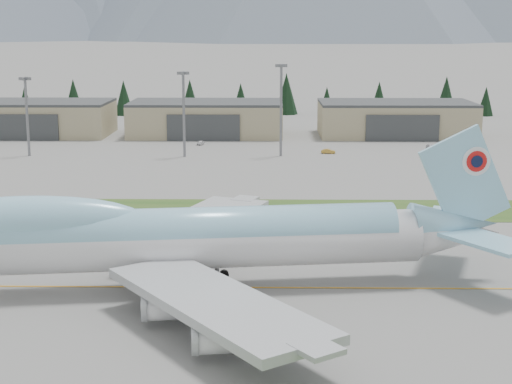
{
  "coord_description": "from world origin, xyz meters",
  "views": [
    {
      "loc": [
        4.48,
        -98.34,
        33.5
      ],
      "look_at": [
        2.64,
        23.35,
        8.0
      ],
      "focal_mm": 55.0,
      "sensor_mm": 36.0,
      "label": 1
    }
  ],
  "objects_px": {
    "boeing_747_freighter": "(183,237)",
    "service_vehicle_a": "(200,145)",
    "hangar_left": "(35,118)",
    "hangar_center": "(207,118)",
    "service_vehicle_c": "(431,150)",
    "hangar_right": "(396,119)",
    "service_vehicle_b": "(328,154)"
  },
  "relations": [
    {
      "from": "boeing_747_freighter",
      "to": "service_vehicle_a",
      "type": "relative_size",
      "value": 22.54
    },
    {
      "from": "hangar_left",
      "to": "hangar_center",
      "type": "relative_size",
      "value": 1.0
    },
    {
      "from": "boeing_747_freighter",
      "to": "hangar_left",
      "type": "distance_m",
      "value": 163.13
    },
    {
      "from": "hangar_left",
      "to": "service_vehicle_a",
      "type": "height_order",
      "value": "hangar_left"
    },
    {
      "from": "hangar_center",
      "to": "service_vehicle_a",
      "type": "bearing_deg",
      "value": -90.65
    },
    {
      "from": "service_vehicle_c",
      "to": "hangar_right",
      "type": "bearing_deg",
      "value": 91.91
    },
    {
      "from": "boeing_747_freighter",
      "to": "service_vehicle_c",
      "type": "xyz_separation_m",
      "value": [
        57.0,
        120.94,
        -6.96
      ]
    },
    {
      "from": "hangar_right",
      "to": "service_vehicle_b",
      "type": "bearing_deg",
      "value": -122.99
    },
    {
      "from": "service_vehicle_a",
      "to": "hangar_left",
      "type": "bearing_deg",
      "value": 171.46
    },
    {
      "from": "hangar_left",
      "to": "hangar_right",
      "type": "relative_size",
      "value": 1.0
    },
    {
      "from": "hangar_center",
      "to": "hangar_right",
      "type": "bearing_deg",
      "value": 0.0
    },
    {
      "from": "boeing_747_freighter",
      "to": "hangar_left",
      "type": "bearing_deg",
      "value": 105.43
    },
    {
      "from": "service_vehicle_a",
      "to": "service_vehicle_b",
      "type": "relative_size",
      "value": 0.93
    },
    {
      "from": "service_vehicle_c",
      "to": "hangar_left",
      "type": "bearing_deg",
      "value": 157.61
    },
    {
      "from": "boeing_747_freighter",
      "to": "hangar_left",
      "type": "height_order",
      "value": "boeing_747_freighter"
    },
    {
      "from": "hangar_left",
      "to": "service_vehicle_a",
      "type": "xyz_separation_m",
      "value": [
        54.76,
        -21.22,
        -5.39
      ]
    },
    {
      "from": "hangar_right",
      "to": "boeing_747_freighter",
      "type": "bearing_deg",
      "value": -108.92
    },
    {
      "from": "hangar_right",
      "to": "service_vehicle_b",
      "type": "distance_m",
      "value": 44.46
    },
    {
      "from": "hangar_right",
      "to": "service_vehicle_c",
      "type": "distance_m",
      "value": 30.31
    },
    {
      "from": "boeing_747_freighter",
      "to": "hangar_right",
      "type": "xyz_separation_m",
      "value": [
        51.49,
        150.25,
        -1.57
      ]
    },
    {
      "from": "hangar_left",
      "to": "service_vehicle_a",
      "type": "relative_size",
      "value": 13.45
    },
    {
      "from": "boeing_747_freighter",
      "to": "hangar_center",
      "type": "xyz_separation_m",
      "value": [
        -8.51,
        150.25,
        -1.57
      ]
    },
    {
      "from": "service_vehicle_a",
      "to": "service_vehicle_c",
      "type": "height_order",
      "value": "service_vehicle_c"
    },
    {
      "from": "hangar_left",
      "to": "service_vehicle_a",
      "type": "bearing_deg",
      "value": -21.18
    },
    {
      "from": "boeing_747_freighter",
      "to": "service_vehicle_b",
      "type": "relative_size",
      "value": 20.94
    },
    {
      "from": "service_vehicle_a",
      "to": "boeing_747_freighter",
      "type": "bearing_deg",
      "value": -73.48
    },
    {
      "from": "hangar_center",
      "to": "service_vehicle_a",
      "type": "xyz_separation_m",
      "value": [
        -0.24,
        -21.22,
        -5.39
      ]
    },
    {
      "from": "boeing_747_freighter",
      "to": "service_vehicle_c",
      "type": "bearing_deg",
      "value": 57.29
    },
    {
      "from": "hangar_center",
      "to": "service_vehicle_b",
      "type": "xyz_separation_m",
      "value": [
        35.97,
        -37.02,
        -5.39
      ]
    },
    {
      "from": "service_vehicle_b",
      "to": "service_vehicle_c",
      "type": "height_order",
      "value": "service_vehicle_c"
    },
    {
      "from": "boeing_747_freighter",
      "to": "service_vehicle_a",
      "type": "xyz_separation_m",
      "value": [
        -8.74,
        129.04,
        -6.96
      ]
    },
    {
      "from": "boeing_747_freighter",
      "to": "service_vehicle_c",
      "type": "relative_size",
      "value": 17.51
    }
  ]
}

